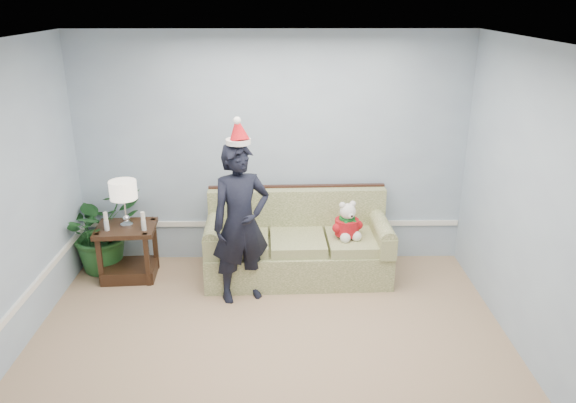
# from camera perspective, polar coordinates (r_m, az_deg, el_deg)

# --- Properties ---
(room_shell) EXTENTS (4.54, 5.04, 2.74)m
(room_shell) POSITION_cam_1_polar(r_m,az_deg,el_deg) (4.12, -2.26, -3.94)
(room_shell) COLOR tan
(room_shell) RESTS_ON ground
(wainscot_trim) EXTENTS (4.49, 4.99, 0.06)m
(wainscot_trim) POSITION_cam_1_polar(r_m,az_deg,el_deg) (5.72, -13.77, -7.26)
(wainscot_trim) COLOR white
(wainscot_trim) RESTS_ON room_shell
(sofa) EXTENTS (2.08, 0.95, 0.96)m
(sofa) POSITION_cam_1_polar(r_m,az_deg,el_deg) (6.43, 0.96, -4.56)
(sofa) COLOR #566630
(sofa) RESTS_ON room_shell
(side_table) EXTENTS (0.68, 0.58, 0.62)m
(side_table) POSITION_cam_1_polar(r_m,az_deg,el_deg) (6.64, -15.85, -5.47)
(side_table) COLOR #331C12
(side_table) RESTS_ON room_shell
(table_lamp) EXTENTS (0.30, 0.30, 0.53)m
(table_lamp) POSITION_cam_1_polar(r_m,az_deg,el_deg) (6.36, -16.39, 0.94)
(table_lamp) COLOR silver
(table_lamp) RESTS_ON side_table
(candle_pair) EXTENTS (0.46, 0.05, 0.21)m
(candle_pair) POSITION_cam_1_polar(r_m,az_deg,el_deg) (6.35, -16.25, -2.00)
(candle_pair) COLOR silver
(candle_pair) RESTS_ON side_table
(houseplant) EXTENTS (1.17, 1.17, 0.99)m
(houseplant) POSITION_cam_1_polar(r_m,az_deg,el_deg) (6.82, -18.41, -2.73)
(houseplant) COLOR #235B27
(houseplant) RESTS_ON room_shell
(man) EXTENTS (0.72, 0.61, 1.69)m
(man) POSITION_cam_1_polar(r_m,az_deg,el_deg) (5.75, -4.81, -2.25)
(man) COLOR black
(man) RESTS_ON room_shell
(santa_hat) EXTENTS (0.32, 0.34, 0.29)m
(santa_hat) POSITION_cam_1_polar(r_m,az_deg,el_deg) (5.46, -5.10, 7.13)
(santa_hat) COLOR white
(santa_hat) RESTS_ON man
(teddy_bear) EXTENTS (0.33, 0.34, 0.43)m
(teddy_bear) POSITION_cam_1_polar(r_m,az_deg,el_deg) (6.21, 6.01, -2.37)
(teddy_bear) COLOR white
(teddy_bear) RESTS_ON sofa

